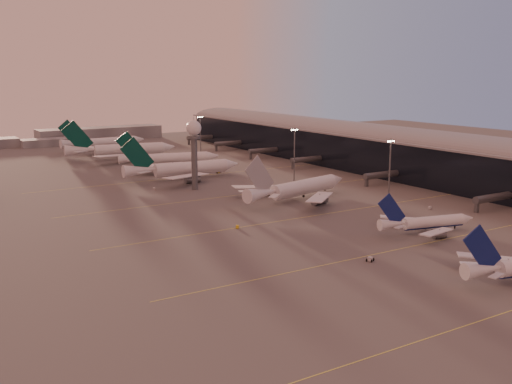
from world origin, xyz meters
TOP-DOWN VIEW (x-y plane):
  - ground at (0.00, 0.00)m, footprint 700.00×700.00m
  - taxiway_markings at (30.00, 56.00)m, footprint 180.00×185.25m
  - terminal at (107.88, 110.09)m, footprint 57.00×362.00m
  - radar_tower at (5.00, 120.00)m, footprint 6.40×6.40m
  - mast_b at (55.00, 55.00)m, footprint 3.60×0.56m
  - mast_c at (50.00, 110.00)m, footprint 3.60×0.56m
  - mast_d at (48.00, 200.00)m, footprint 3.60×0.56m
  - distant_horizon at (2.62, 325.14)m, footprint 165.00×37.50m
  - narrowbody_mid at (35.84, 18.22)m, footprint 34.35×27.10m
  - widebody_white at (30.30, 79.39)m, footprint 56.47×44.72m
  - greentail_a at (11.65, 145.30)m, footprint 58.69×47.33m
  - greentail_b at (21.01, 182.14)m, footprint 53.30×42.57m
  - greentail_c at (9.22, 223.45)m, footprint 63.69×51.07m
  - greentail_d at (13.69, 269.47)m, footprint 57.01×45.91m
  - gsv_tug_mid at (0.87, 5.93)m, footprint 3.89×4.61m
  - gsv_truck_b at (62.33, 40.73)m, footprint 5.83×3.43m
  - gsv_truck_c at (-11.88, 54.62)m, footprint 4.46×5.61m
  - gsv_catering_b at (62.33, 62.29)m, footprint 6.00×3.52m
  - gsv_truck_d at (-10.00, 129.21)m, footprint 2.41×4.87m
  - gsv_tug_hangar at (33.32, 151.52)m, footprint 3.83×2.44m

SIDE VIEW (x-z plane):
  - ground at x=0.00m, z-range 0.00..0.00m
  - taxiway_markings at x=30.00m, z-range 0.00..0.02m
  - gsv_tug_hangar at x=33.32m, z-range 0.02..1.07m
  - gsv_tug_mid at x=0.87m, z-range 0.02..1.15m
  - gsv_truck_d at x=-10.00m, z-range 0.02..1.90m
  - gsv_truck_c at x=-11.88m, z-range 0.02..2.20m
  - gsv_truck_b at x=62.33m, z-range 0.02..2.24m
  - gsv_catering_b at x=62.33m, z-range 0.00..4.61m
  - narrowbody_mid at x=35.84m, z-range -4.05..9.57m
  - greentail_b at x=21.01m, z-range -6.36..13.31m
  - widebody_white at x=30.30m, z-range -6.60..13.61m
  - greentail_d at x=13.69m, z-range -6.69..14.01m
  - greentail_a at x=11.65m, z-range -6.89..14.42m
  - distant_horizon at x=2.62m, z-range -0.61..8.39m
  - greentail_c at x=9.22m, z-range -7.52..15.73m
  - terminal at x=107.88m, z-range -1.00..22.04m
  - mast_b at x=55.00m, z-range 1.24..26.24m
  - mast_c at x=50.00m, z-range 1.24..26.24m
  - mast_d at x=48.00m, z-range 1.24..26.24m
  - radar_tower at x=5.00m, z-range 5.40..36.50m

